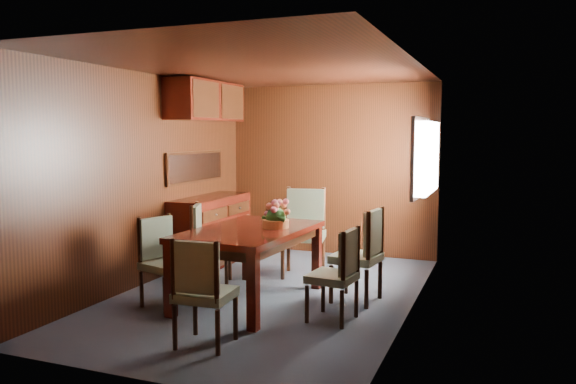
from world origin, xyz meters
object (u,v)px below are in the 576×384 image
at_px(sideboard, 211,231).
at_px(chair_head, 201,287).
at_px(flower_centerpiece, 276,214).
at_px(chair_left_near, 163,256).
at_px(dining_table, 250,239).
at_px(chair_right_near, 339,270).

bearing_deg(sideboard, chair_head, -62.49).
distance_m(chair_head, flower_centerpiece, 1.48).
bearing_deg(chair_left_near, chair_head, 64.31).
height_order(sideboard, chair_left_near, same).
bearing_deg(dining_table, chair_right_near, -10.74).
bearing_deg(sideboard, dining_table, -48.04).
relative_size(dining_table, chair_left_near, 1.87).
relative_size(dining_table, chair_right_near, 1.92).
height_order(dining_table, chair_left_near, chair_left_near).
bearing_deg(chair_left_near, chair_right_near, 111.89).
distance_m(chair_left_near, chair_head, 1.27).
relative_size(sideboard, dining_table, 0.83).
distance_m(dining_table, flower_centerpiece, 0.37).
bearing_deg(dining_table, sideboard, 135.47).
bearing_deg(dining_table, flower_centerpiece, 36.06).
height_order(sideboard, flower_centerpiece, flower_centerpiece).
bearing_deg(sideboard, chair_left_near, -76.79).
bearing_deg(chair_head, chair_right_near, 46.58).
distance_m(chair_left_near, flower_centerpiece, 1.21).
bearing_deg(flower_centerpiece, sideboard, 140.44).
distance_m(sideboard, chair_right_near, 2.68).
bearing_deg(chair_right_near, flower_centerpiece, 69.42).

